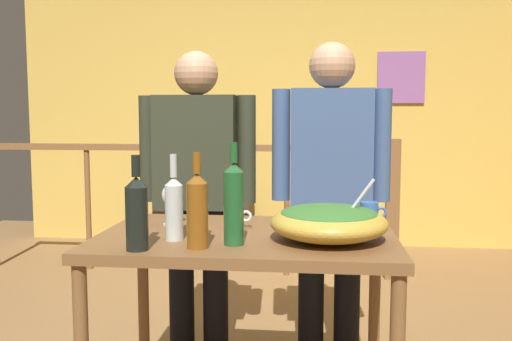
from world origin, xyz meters
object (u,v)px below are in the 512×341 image
Objects in this scene: framed_picture at (401,77)px; tv_console at (205,223)px; serving_table at (247,257)px; wine_bottle_green at (234,202)px; person_standing_left at (197,180)px; wine_bottle_dark at (137,212)px; flat_screen_tv at (204,172)px; salad_bowl at (329,221)px; mug_blue at (370,213)px; wine_bottle_clear at (174,207)px; wine_glass at (171,197)px; person_standing_right at (331,178)px; wine_bottle_amber at (197,209)px; stair_railing at (254,187)px; mug_white at (234,217)px.

framed_picture reaches higher than tv_console.
wine_bottle_green is (-0.02, -0.19, 0.25)m from serving_table.
wine_bottle_green is at bearing 111.44° from person_standing_left.
person_standing_left reaches higher than wine_bottle_dark.
framed_picture is at bearing 72.81° from wine_bottle_green.
framed_picture reaches higher than wine_bottle_green.
framed_picture is 2.06m from flat_screen_tv.
flat_screen_tv reaches higher than serving_table.
serving_table is at bearing 41.72° from wine_bottle_dark.
wine_bottle_dark is at bearing -111.16° from framed_picture.
salad_bowl is at bearing -70.33° from flat_screen_tv.
mug_blue is (1.27, -2.75, 0.61)m from tv_console.
wine_bottle_clear reaches higher than flat_screen_tv.
wine_glass is 0.11× the size of person_standing_left.
person_standing_right is (0.67, 0.52, 0.03)m from wine_glass.
wine_bottle_dark is at bearing -138.28° from serving_table.
mug_blue reaches higher than serving_table.
salad_bowl reaches higher than serving_table.
person_standing_right reaches higher than mug_blue.
tv_console is at bearing 90.00° from flat_screen_tv.
serving_table is at bearing 60.78° from wine_bottle_amber.
person_standing_left is at bearing -94.06° from stair_railing.
salad_bowl is 0.38m from mug_blue.
flat_screen_tv is at bearing 115.01° from mug_blue.
stair_railing is 2.07× the size of person_standing_right.
wine_bottle_green is at bearing -139.84° from mug_blue.
stair_railing is at bearing -71.30° from person_standing_right.
person_standing_left reaches higher than stair_railing.
mug_white is (0.71, -2.86, 0.12)m from flat_screen_tv.
person_standing_left is (-0.11, -1.56, 0.24)m from stair_railing.
wine_bottle_green is (0.31, -0.32, 0.03)m from wine_glass.
flat_screen_tv is (-0.55, 0.75, 0.04)m from stair_railing.
wine_bottle_green reaches higher than salad_bowl.
person_standing_right is (0.36, 0.84, -0.01)m from wine_bottle_green.
salad_bowl reaches higher than mug_blue.
wine_bottle_amber is 2.97× the size of mug_blue.
flat_screen_tv is 2.87m from wine_glass.
wine_bottle_green is 1.15× the size of wine_bottle_clear.
wine_glass reaches higher than mug_white.
stair_railing is 2.95× the size of serving_table.
wine_bottle_clear is at bearing -73.23° from wine_glass.
mug_blue is (0.55, 0.15, 0.00)m from mug_white.
salad_bowl is (0.31, -0.08, 0.17)m from serving_table.
wine_glass is 1.52× the size of mug_blue.
tv_console is 3.33m from salad_bowl.
wine_bottle_dark is (-0.34, -0.30, 0.23)m from serving_table.
flat_screen_tv is at bearing 109.67° from salad_bowl.
mug_blue is (0.71, -1.97, 0.16)m from stair_railing.
stair_railing is 29.99× the size of mug_blue.
mug_blue is at bearing -100.47° from framed_picture.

